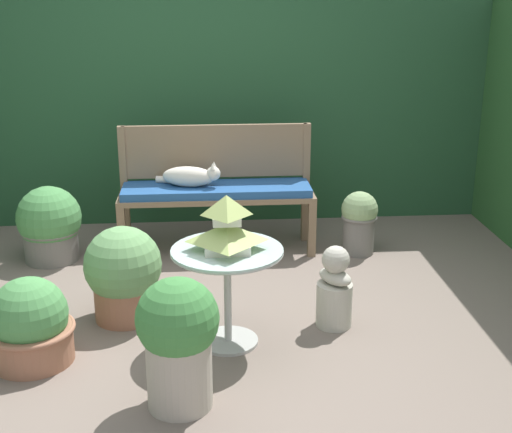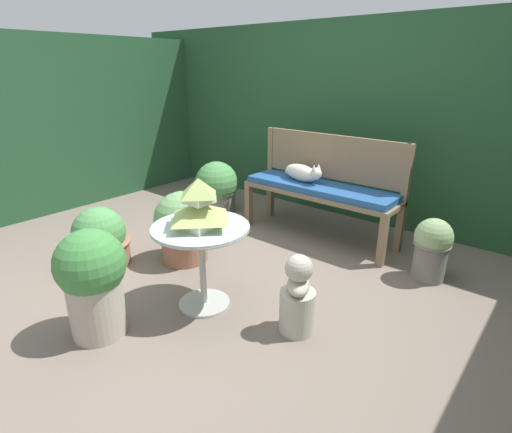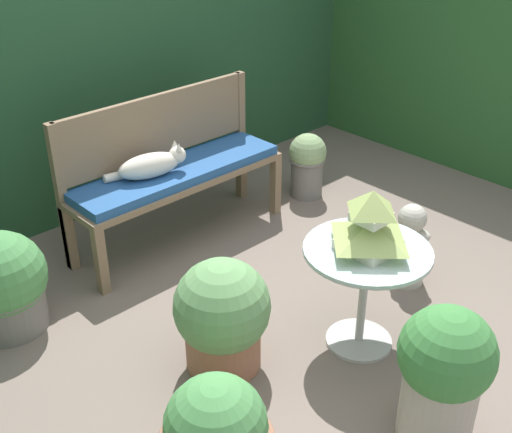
{
  "view_description": "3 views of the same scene",
  "coord_description": "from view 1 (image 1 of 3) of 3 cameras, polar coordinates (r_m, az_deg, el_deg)",
  "views": [
    {
      "loc": [
        0.04,
        -4.08,
        2.06
      ],
      "look_at": [
        0.4,
        0.6,
        0.49
      ],
      "focal_mm": 50.0,
      "sensor_mm": 36.0,
      "label": 1
    },
    {
      "loc": [
        1.99,
        -1.91,
        1.57
      ],
      "look_at": [
        -0.0,
        0.48,
        0.39
      ],
      "focal_mm": 28.0,
      "sensor_mm": 36.0,
      "label": 2
    },
    {
      "loc": [
        -2.09,
        -1.87,
        2.29
      ],
      "look_at": [
        0.13,
        0.47,
        0.48
      ],
      "focal_mm": 45.0,
      "sensor_mm": 36.0,
      "label": 3
    }
  ],
  "objects": [
    {
      "name": "ground",
      "position": [
        4.58,
        -4.52,
        -8.31
      ],
      "size": [
        30.0,
        30.0,
        0.0
      ],
      "primitive_type": "plane",
      "color": "#75665B"
    },
    {
      "name": "foliage_hedge_back",
      "position": [
        6.49,
        -4.82,
        9.17
      ],
      "size": [
        6.4,
        0.72,
        2.03
      ],
      "primitive_type": "cube",
      "color": "#234C2D",
      "rests_on": "ground"
    },
    {
      "name": "garden_bench",
      "position": [
        5.56,
        -3.17,
        1.72
      ],
      "size": [
        1.51,
        0.43,
        0.53
      ],
      "color": "#7F664C",
      "rests_on": "ground"
    },
    {
      "name": "bench_backrest",
      "position": [
        5.68,
        -3.26,
        4.66
      ],
      "size": [
        1.51,
        0.06,
        0.97
      ],
      "color": "#7F664C",
      "rests_on": "ground"
    },
    {
      "name": "cat",
      "position": [
        5.51,
        -5.26,
        3.23
      ],
      "size": [
        0.51,
        0.27,
        0.2
      ],
      "rotation": [
        0.0,
        0.0,
        -0.21
      ],
      "color": "silver",
      "rests_on": "garden_bench"
    },
    {
      "name": "patio_table",
      "position": [
        4.11,
        -2.31,
        -4.3
      ],
      "size": [
        0.65,
        0.65,
        0.59
      ],
      "color": "#B7B7B2",
      "rests_on": "ground"
    },
    {
      "name": "pagoda_birdhouse",
      "position": [
        4.02,
        -2.35,
        -0.84
      ],
      "size": [
        0.35,
        0.35,
        0.32
      ],
      "color": "silver",
      "rests_on": "patio_table"
    },
    {
      "name": "garden_bust",
      "position": [
        4.43,
        6.3,
        -5.92
      ],
      "size": [
        0.25,
        0.27,
        0.53
      ],
      "rotation": [
        0.0,
        0.0,
        -0.96
      ],
      "color": "#B7B2A3",
      "rests_on": "ground"
    },
    {
      "name": "potted_plant_table_near",
      "position": [
        4.55,
        -10.57,
        -4.51
      ],
      "size": [
        0.49,
        0.49,
        0.61
      ],
      "color": "#9E664C",
      "rests_on": "ground"
    },
    {
      "name": "potted_plant_table_far",
      "position": [
        5.61,
        8.25,
        -0.32
      ],
      "size": [
        0.28,
        0.28,
        0.5
      ],
      "color": "slate",
      "rests_on": "ground"
    },
    {
      "name": "potted_plant_hedge_corner",
      "position": [
        3.58,
        -6.25,
        -9.65
      ],
      "size": [
        0.42,
        0.42,
        0.69
      ],
      "color": "#ADA393",
      "rests_on": "ground"
    },
    {
      "name": "potted_plant_bench_left",
      "position": [
        4.22,
        -17.6,
        -8.3
      ],
      "size": [
        0.49,
        0.49,
        0.5
      ],
      "color": "#9E664C",
      "rests_on": "ground"
    },
    {
      "name": "potted_plant_bench_right",
      "position": [
        5.64,
        -16.18,
        -0.68
      ],
      "size": [
        0.49,
        0.49,
        0.58
      ],
      "color": "slate",
      "rests_on": "ground"
    }
  ]
}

